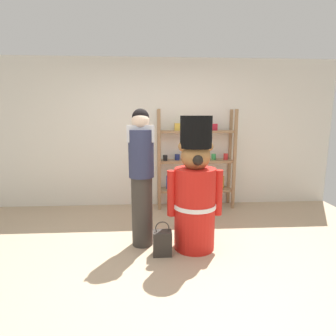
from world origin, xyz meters
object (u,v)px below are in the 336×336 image
object	(u,v)px
person_shopper	(141,175)
shopping_bag	(162,243)
teddy_bear_guard	(195,191)
merchandise_shelf	(196,160)

from	to	relation	value
person_shopper	shopping_bag	bearing A→B (deg)	-50.89
teddy_bear_guard	person_shopper	distance (m)	0.68
teddy_bear_guard	person_shopper	xyz separation A→B (m)	(-0.64, 0.13, 0.18)
teddy_bear_guard	merchandise_shelf	bearing A→B (deg)	80.71
merchandise_shelf	shopping_bag	world-z (taller)	merchandise_shelf
merchandise_shelf	teddy_bear_guard	bearing A→B (deg)	-99.29
merchandise_shelf	teddy_bear_guard	xyz separation A→B (m)	(-0.26, -1.61, -0.13)
teddy_bear_guard	person_shopper	bearing A→B (deg)	168.31
shopping_bag	teddy_bear_guard	bearing A→B (deg)	22.12
person_shopper	merchandise_shelf	bearing A→B (deg)	58.45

